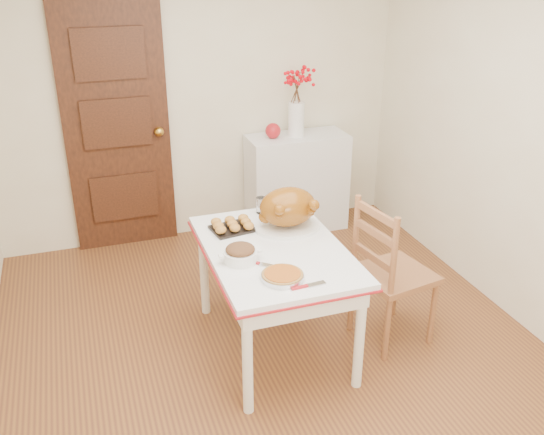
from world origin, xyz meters
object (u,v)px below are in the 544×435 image
object	(u,v)px
kitchen_table	(275,298)
chair_oak	(395,271)
turkey_platter	(288,209)
pumpkin_pie	(282,275)
sideboard	(297,183)

from	to	relation	value
kitchen_table	chair_oak	size ratio (longest dim) A/B	1.23
turkey_platter	pumpkin_pie	bearing A→B (deg)	-103.00
turkey_platter	sideboard	bearing A→B (deg)	76.34
sideboard	chair_oak	xyz separation A→B (m)	(-0.01, -1.80, 0.06)
kitchen_table	chair_oak	distance (m)	0.80
sideboard	turkey_platter	distance (m)	1.62
sideboard	turkey_platter	bearing A→B (deg)	-113.31
chair_oak	turkey_platter	size ratio (longest dim) A/B	2.30
sideboard	kitchen_table	world-z (taller)	sideboard
chair_oak	pumpkin_pie	size ratio (longest dim) A/B	4.14
kitchen_table	chair_oak	world-z (taller)	chair_oak
chair_oak	pumpkin_pie	world-z (taller)	chair_oak
sideboard	turkey_platter	world-z (taller)	turkey_platter
kitchen_table	pumpkin_pie	world-z (taller)	pumpkin_pie
chair_oak	turkey_platter	world-z (taller)	turkey_platter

